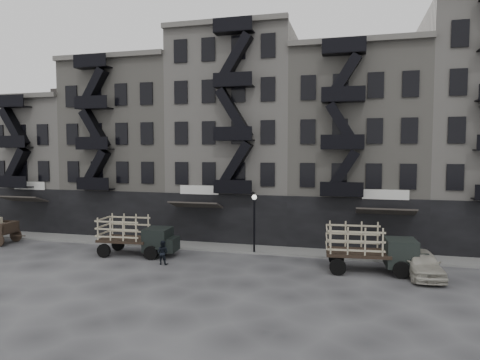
% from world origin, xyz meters
% --- Properties ---
extents(ground, '(140.00, 140.00, 0.00)m').
position_xyz_m(ground, '(0.00, 0.00, 0.00)').
color(ground, '#38383A').
rests_on(ground, ground).
extents(sidewalk, '(55.00, 2.50, 0.15)m').
position_xyz_m(sidewalk, '(0.00, 3.75, 0.07)').
color(sidewalk, slate).
rests_on(sidewalk, ground).
extents(building_west, '(10.00, 11.35, 13.20)m').
position_xyz_m(building_west, '(-20.00, 9.83, 6.00)').
color(building_west, '#A8A39B').
rests_on(building_west, ground).
extents(building_midwest, '(10.00, 11.35, 16.20)m').
position_xyz_m(building_midwest, '(-10.00, 9.83, 7.50)').
color(building_midwest, gray).
rests_on(building_midwest, ground).
extents(building_center, '(10.00, 11.35, 18.20)m').
position_xyz_m(building_center, '(-0.00, 9.82, 8.50)').
color(building_center, '#A8A39B').
rests_on(building_center, ground).
extents(building_mideast, '(10.00, 11.35, 16.20)m').
position_xyz_m(building_mideast, '(10.00, 9.83, 7.50)').
color(building_mideast, gray).
rests_on(building_mideast, ground).
extents(lamp_post, '(0.36, 0.36, 4.28)m').
position_xyz_m(lamp_post, '(3.00, 2.60, 2.78)').
color(lamp_post, black).
rests_on(lamp_post, ground).
extents(stake_truck_west, '(5.67, 2.61, 2.78)m').
position_xyz_m(stake_truck_west, '(-5.02, 0.15, 1.59)').
color(stake_truck_west, black).
rests_on(stake_truck_west, ground).
extents(stake_truck_east, '(5.96, 2.79, 2.92)m').
position_xyz_m(stake_truck_east, '(10.92, 0.01, 1.66)').
color(stake_truck_east, black).
rests_on(stake_truck_east, ground).
extents(car_east, '(2.43, 4.84, 1.58)m').
position_xyz_m(car_east, '(13.74, -0.23, 0.79)').
color(car_east, '#B3AFA0').
rests_on(car_east, ground).
extents(pedestrian_mid, '(0.78, 0.62, 1.57)m').
position_xyz_m(pedestrian_mid, '(-2.16, -1.63, 0.79)').
color(pedestrian_mid, black).
rests_on(pedestrian_mid, ground).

